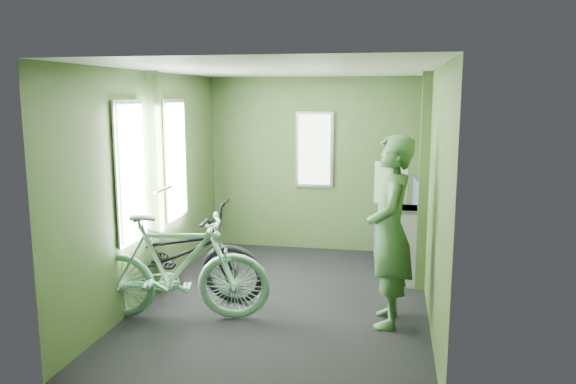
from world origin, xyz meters
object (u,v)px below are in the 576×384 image
at_px(bicycle_mint, 177,321).
at_px(bench_seat, 401,240).
at_px(bicycle_black, 175,299).
at_px(passenger, 390,231).
at_px(waste_box, 412,246).

xyz_separation_m(bicycle_mint, bench_seat, (2.03, 2.18, 0.31)).
relative_size(bicycle_black, bench_seat, 1.84).
height_order(bicycle_black, bicycle_mint, bicycle_black).
distance_m(bicycle_black, bench_seat, 2.82).
relative_size(passenger, bench_seat, 1.66).
bearing_deg(bench_seat, bicycle_mint, -137.50).
bearing_deg(bicycle_mint, waste_box, -65.03).
relative_size(bicycle_mint, passenger, 1.00).
relative_size(waste_box, bench_seat, 0.83).
xyz_separation_m(waste_box, bench_seat, (-0.11, 0.70, -0.12)).
bearing_deg(bicycle_black, passenger, -90.58).
bearing_deg(passenger, bicycle_black, -97.03).
bearing_deg(bench_seat, bicycle_black, -148.44).
xyz_separation_m(passenger, bench_seat, (0.13, 1.86, -0.56)).
bearing_deg(waste_box, bicycle_black, -158.18).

